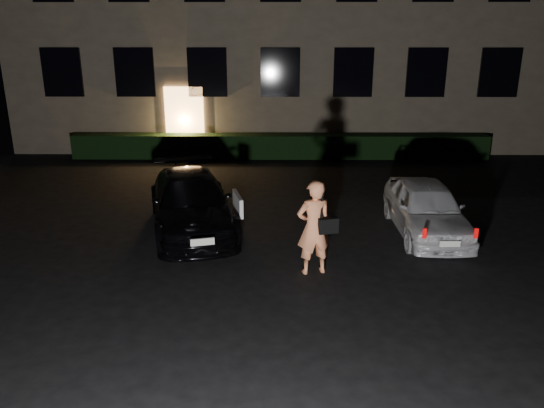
{
  "coord_description": "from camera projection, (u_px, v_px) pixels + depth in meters",
  "views": [
    {
      "loc": [
        -0.14,
        -8.44,
        4.5
      ],
      "look_at": [
        -0.22,
        2.0,
        1.03
      ],
      "focal_mm": 35.0,
      "sensor_mm": 36.0,
      "label": 1
    }
  ],
  "objects": [
    {
      "name": "hatch",
      "position": [
        426.0,
        208.0,
        12.07
      ],
      "size": [
        1.47,
        3.59,
        1.22
      ],
      "rotation": [
        0.0,
        0.0,
        0.01
      ],
      "color": "white",
      "rests_on": "ground"
    },
    {
      "name": "ground",
      "position": [
        284.0,
        294.0,
        9.43
      ],
      "size": [
        80.0,
        80.0,
        0.0
      ],
      "primitive_type": "plane",
      "color": "black",
      "rests_on": "ground"
    },
    {
      "name": "sedan",
      "position": [
        191.0,
        202.0,
        12.37
      ],
      "size": [
        2.82,
        4.72,
        1.28
      ],
      "rotation": [
        0.0,
        0.0,
        0.25
      ],
      "color": "black",
      "rests_on": "ground"
    },
    {
      "name": "hedge",
      "position": [
        280.0,
        146.0,
        19.26
      ],
      "size": [
        15.0,
        0.7,
        0.85
      ],
      "primitive_type": "cube",
      "color": "black",
      "rests_on": "ground"
    },
    {
      "name": "man",
      "position": [
        314.0,
        227.0,
        10.0
      ],
      "size": [
        0.84,
        0.61,
        1.85
      ],
      "rotation": [
        0.0,
        0.0,
        3.41
      ],
      "color": "#FD9562",
      "rests_on": "ground"
    }
  ]
}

